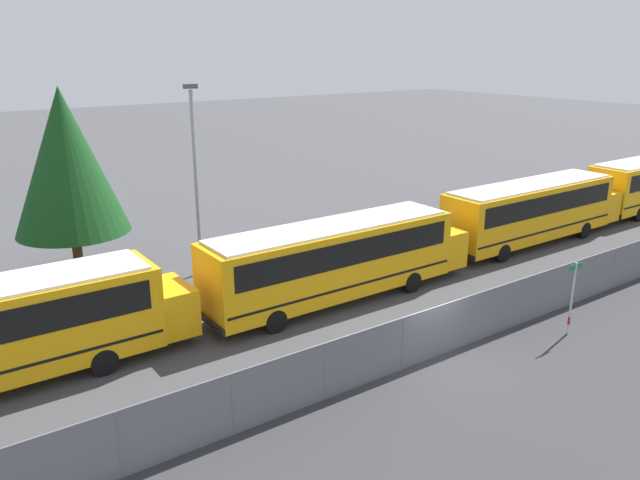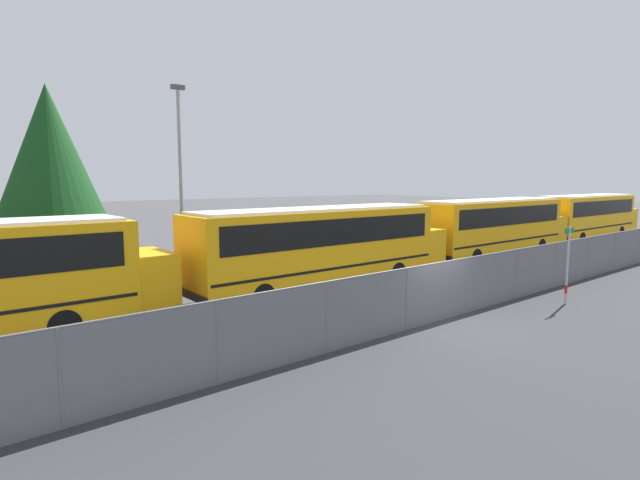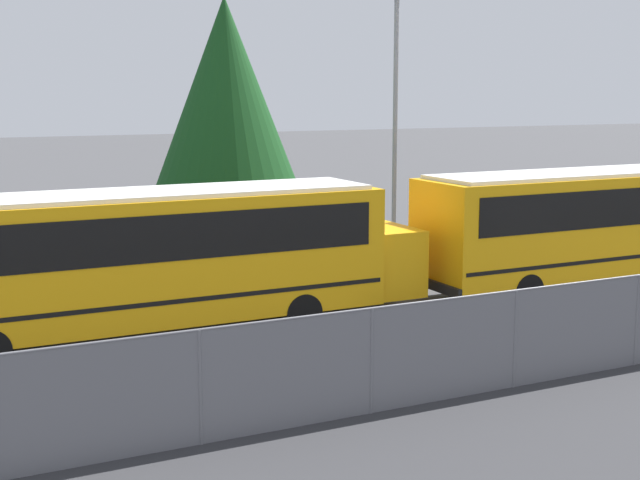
% 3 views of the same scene
% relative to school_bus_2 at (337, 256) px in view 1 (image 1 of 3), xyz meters
% --- Properties ---
extents(ground_plane, '(200.00, 200.00, 0.00)m').
position_rel_school_bus_2_xyz_m(ground_plane, '(-0.29, -5.98, -1.96)').
color(ground_plane, '#424244').
extents(road_strip, '(111.53, 12.00, 0.01)m').
position_rel_school_bus_2_xyz_m(road_strip, '(-0.29, -11.98, -1.96)').
color(road_strip, '#333335').
rests_on(road_strip, ground_plane).
extents(fence, '(77.60, 0.07, 1.90)m').
position_rel_school_bus_2_xyz_m(fence, '(-0.29, -5.99, -1.00)').
color(fence, '#9EA0A5').
rests_on(fence, ground_plane).
extents(school_bus_2, '(12.62, 2.56, 3.35)m').
position_rel_school_bus_2_xyz_m(school_bus_2, '(0.00, 0.00, 0.00)').
color(school_bus_2, orange).
rests_on(school_bus_2, ground_plane).
extents(school_bus_3, '(12.62, 2.56, 3.35)m').
position_rel_school_bus_2_xyz_m(school_bus_3, '(13.33, 0.30, 0.00)').
color(school_bus_3, orange).
rests_on(school_bus_3, ground_plane).
extents(street_sign, '(0.70, 0.09, 2.82)m').
position_rel_school_bus_2_xyz_m(street_sign, '(5.02, -7.57, -0.47)').
color(street_sign, '#B7B7BC').
rests_on(street_sign, ground_plane).
extents(light_pole, '(0.60, 0.24, 8.68)m').
position_rel_school_bus_2_xyz_m(light_pole, '(-3.28, 6.26, 2.76)').
color(light_pole, gray).
rests_on(light_pole, ground_plane).
extents(tree_1, '(5.00, 5.00, 8.62)m').
position_rel_school_bus_2_xyz_m(tree_1, '(-8.02, 9.28, 3.40)').
color(tree_1, '#51381E').
rests_on(tree_1, ground_plane).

